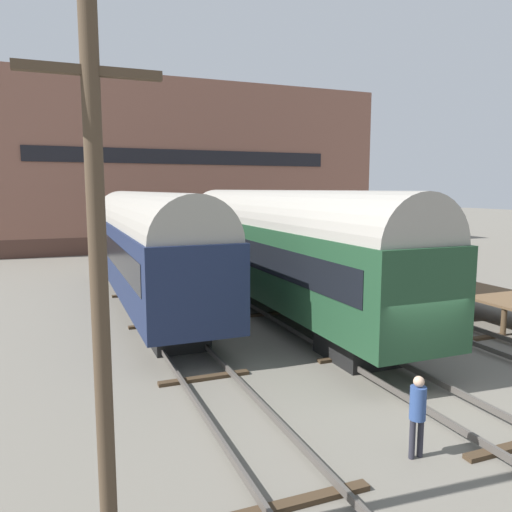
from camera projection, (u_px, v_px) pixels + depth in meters
ground_plane at (418, 394)px, 13.04m from camera, size 200.00×200.00×0.00m
track_left at (241, 421)px, 11.21m from camera, size 2.60×60.00×0.26m
track_middle at (418, 388)px, 13.02m from camera, size 2.60×60.00×0.26m
train_car_grey at (329, 235)px, 26.68m from camera, size 2.96×16.23×5.02m
train_car_green at (280, 245)px, 20.75m from camera, size 3.00×18.18×5.26m
train_car_navy at (146, 243)px, 22.14m from camera, size 3.06×17.89×5.19m
person_worker at (418, 409)px, 9.81m from camera, size 0.32×0.32×1.69m
utility_pole at (99, 288)px, 6.61m from camera, size 1.80×0.24×7.71m
warehouse_building at (173, 168)px, 47.19m from camera, size 36.52×10.94×14.50m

